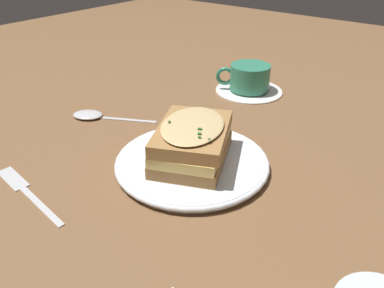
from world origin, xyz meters
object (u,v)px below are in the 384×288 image
sandwich (192,142)px  spoon (92,115)px  dinner_plate (192,162)px  fork (23,188)px  teacup_with_saucer (249,80)px

sandwich → spoon: size_ratio=1.05×
dinner_plate → spoon: bearing=-93.6°
dinner_plate → fork: size_ratio=1.33×
spoon → teacup_with_saucer: bearing=-57.0°
dinner_plate → fork: 0.25m
dinner_plate → spoon: 0.27m
sandwich → dinner_plate: bearing=-95.2°
teacup_with_saucer → fork: teacup_with_saucer is taller
sandwich → teacup_with_saucer: bearing=-164.4°
spoon → sandwich: bearing=-121.2°
teacup_with_saucer → spoon: bearing=29.2°
dinner_plate → teacup_with_saucer: 0.34m
sandwich → teacup_with_saucer: sandwich is taller
spoon → fork: bearing=179.1°
sandwich → fork: 0.26m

